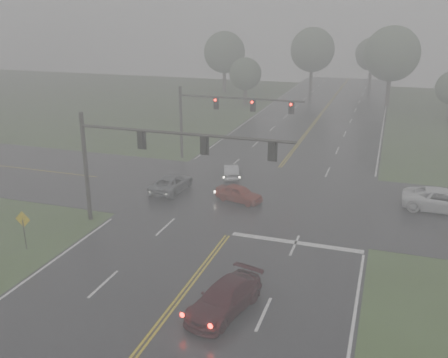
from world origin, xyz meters
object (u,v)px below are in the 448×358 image
(sedan_maroon, at_px, (224,311))
(sedan_silver, at_px, (231,178))
(pickup_white, at_px, (442,211))
(signal_gantry_near, at_px, (144,151))
(signal_gantry_far, at_px, (217,111))
(sedan_red, at_px, (239,201))
(car_grey, at_px, (172,191))

(sedan_maroon, relative_size, sedan_silver, 1.35)
(sedan_maroon, height_order, pickup_white, pickup_white)
(sedan_maroon, xyz_separation_m, signal_gantry_near, (-8.21, 7.97, 5.46))
(sedan_silver, xyz_separation_m, signal_gantry_far, (-2.91, 4.56, 5.05))
(sedan_red, height_order, signal_gantry_far, signal_gantry_far)
(pickup_white, relative_size, signal_gantry_near, 0.40)
(car_grey, relative_size, signal_gantry_far, 0.39)
(sedan_silver, relative_size, signal_gantry_far, 0.30)
(sedan_silver, relative_size, car_grey, 0.76)
(sedan_maroon, height_order, sedan_silver, sedan_maroon)
(sedan_maroon, distance_m, sedan_red, 15.12)
(pickup_white, xyz_separation_m, signal_gantry_far, (-20.27, 7.03, 5.05))
(car_grey, bearing_deg, sedan_silver, -123.59)
(sedan_red, distance_m, car_grey, 6.00)
(signal_gantry_near, xyz_separation_m, signal_gantry_far, (-0.80, 16.68, -0.41))
(sedan_red, bearing_deg, sedan_maroon, -150.26)
(sedan_red, xyz_separation_m, pickup_white, (14.96, 2.96, 0.00))
(pickup_white, bearing_deg, car_grey, 99.82)
(sedan_silver, height_order, signal_gantry_far, signal_gantry_far)
(pickup_white, bearing_deg, sedan_silver, 85.05)
(pickup_white, distance_m, signal_gantry_far, 22.04)
(sedan_red, bearing_deg, car_grey, 100.71)
(signal_gantry_far, bearing_deg, car_grey, -94.05)
(sedan_maroon, distance_m, signal_gantry_far, 26.72)
(sedan_silver, xyz_separation_m, car_grey, (-3.58, -4.92, 0.00))
(sedan_silver, relative_size, signal_gantry_near, 0.25)
(sedan_red, distance_m, pickup_white, 15.25)
(sedan_silver, xyz_separation_m, pickup_white, (17.36, -2.47, 0.00))
(sedan_maroon, height_order, signal_gantry_far, signal_gantry_far)
(sedan_red, distance_m, signal_gantry_far, 12.39)
(sedan_red, xyz_separation_m, sedan_silver, (-2.40, 5.43, 0.00))
(sedan_silver, height_order, car_grey, car_grey)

